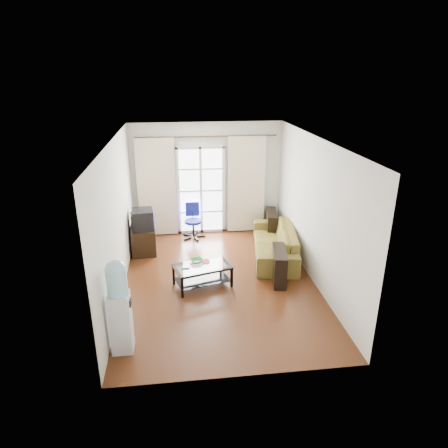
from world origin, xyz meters
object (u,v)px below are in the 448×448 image
at_px(tv_stand, 144,239).
at_px(task_chair, 193,227).
at_px(coffee_table, 202,273).
at_px(crt_tv, 142,219).
at_px(sofa, 275,242).
at_px(water_cooler, 119,305).

bearing_deg(tv_stand, task_chair, 27.01).
bearing_deg(tv_stand, coffee_table, -58.94).
bearing_deg(crt_tv, tv_stand, 84.78).
distance_m(crt_tv, task_chair, 1.46).
height_order(sofa, water_cooler, water_cooler).
bearing_deg(crt_tv, coffee_table, -61.06).
height_order(sofa, tv_stand, sofa).
height_order(coffee_table, tv_stand, tv_stand).
bearing_deg(sofa, task_chair, -116.90).
height_order(crt_tv, water_cooler, water_cooler).
bearing_deg(crt_tv, sofa, -17.24).
relative_size(tv_stand, task_chair, 0.92).
height_order(coffee_table, task_chair, task_chair).
xyz_separation_m(coffee_table, task_chair, (-0.05, 2.37, -0.02)).
xyz_separation_m(sofa, task_chair, (-1.71, 1.26, -0.07)).
bearing_deg(water_cooler, sofa, 44.62).
xyz_separation_m(coffee_table, water_cooler, (-1.27, -1.71, 0.48)).
bearing_deg(crt_tv, task_chair, 26.39).
height_order(tv_stand, task_chair, task_chair).
relative_size(tv_stand, crt_tv, 1.48).
bearing_deg(sofa, tv_stand, -92.02).
xyz_separation_m(coffee_table, crt_tv, (-1.18, 1.63, 0.52)).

